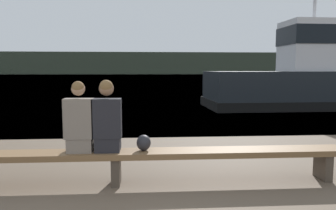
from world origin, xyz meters
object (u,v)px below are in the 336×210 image
at_px(person_right, 107,121).
at_px(tugboat_red, 311,80).
at_px(bench_main, 116,157).
at_px(person_left, 80,122).
at_px(shopping_bag, 144,143).

xyz_separation_m(person_right, tugboat_red, (7.93, 9.46, 0.26)).
relative_size(bench_main, person_left, 6.72).
distance_m(bench_main, shopping_bag, 0.45).
bearing_deg(person_right, bench_main, -1.64).
height_order(bench_main, person_right, person_right).
bearing_deg(tugboat_red, shopping_bag, 140.59).
xyz_separation_m(person_left, person_right, (0.39, -0.00, 0.02)).
height_order(shopping_bag, tugboat_red, tugboat_red).
distance_m(person_left, shopping_bag, 0.97).
height_order(person_right, shopping_bag, person_right).
bearing_deg(shopping_bag, tugboat_red, 51.87).
bearing_deg(shopping_bag, person_left, -178.79).
bearing_deg(tugboat_red, bench_main, 139.18).
height_order(bench_main, shopping_bag, shopping_bag).
xyz_separation_m(bench_main, tugboat_red, (7.81, 9.47, 0.80)).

